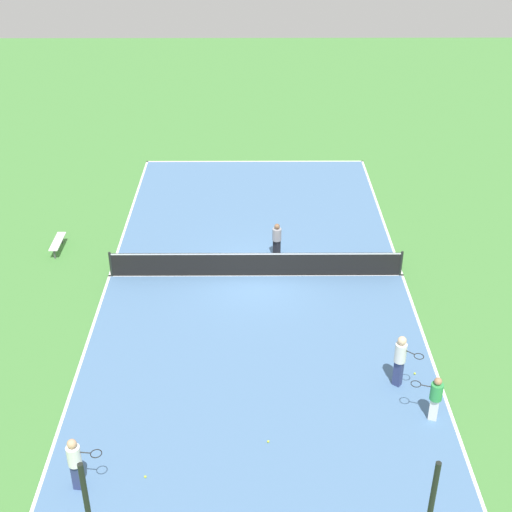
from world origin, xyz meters
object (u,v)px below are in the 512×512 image
(player_far_white, at_px, (400,357))
(tennis_ball_near_net, at_px, (145,477))
(player_far_green, at_px, (435,396))
(bench, at_px, (58,242))
(tennis_ball_far_baseline, at_px, (415,373))
(player_near_white, at_px, (75,461))
(tennis_ball_midcourt, at_px, (268,441))
(tennis_net, at_px, (256,264))
(player_baseline_gray, at_px, (277,238))

(player_far_white, relative_size, tennis_ball_near_net, 26.89)
(player_far_green, distance_m, tennis_ball_near_net, 8.47)
(bench, distance_m, player_far_white, 15.27)
(player_far_white, distance_m, tennis_ball_far_baseline, 1.31)
(player_near_white, distance_m, tennis_ball_far_baseline, 10.77)
(player_near_white, bearing_deg, tennis_ball_midcourt, 24.30)
(tennis_ball_far_baseline, xyz_separation_m, tennis_ball_midcourt, (4.73, 2.96, 0.00))
(tennis_net, relative_size, player_far_green, 7.52)
(tennis_net, height_order, player_baseline_gray, player_baseline_gray)
(player_far_green, distance_m, tennis_ball_midcourt, 4.99)
(player_far_green, distance_m, tennis_ball_far_baseline, 2.18)
(player_near_white, bearing_deg, bench, 112.12)
(tennis_net, xyz_separation_m, player_far_white, (-4.37, 6.55, 0.53))
(bench, height_order, player_baseline_gray, player_baseline_gray)
(tennis_ball_far_baseline, bearing_deg, tennis_net, -50.32)
(player_far_green, height_order, tennis_ball_near_net, player_far_green)
(player_far_white, xyz_separation_m, player_near_white, (9.06, 4.07, -0.10))
(tennis_net, height_order, player_near_white, player_near_white)
(tennis_ball_far_baseline, bearing_deg, tennis_ball_midcourt, 32.06)
(tennis_net, height_order, player_far_green, player_far_green)
(tennis_ball_near_net, bearing_deg, tennis_ball_midcourt, -158.86)
(bench, xyz_separation_m, player_near_white, (-3.53, 12.69, 0.60))
(tennis_ball_near_net, distance_m, tennis_ball_midcourt, 3.54)
(tennis_net, relative_size, player_far_white, 6.23)
(player_far_green, bearing_deg, tennis_ball_near_net, 33.06)
(tennis_net, bearing_deg, tennis_ball_midcourt, 91.89)
(bench, height_order, player_far_white, player_far_white)
(player_baseline_gray, bearing_deg, player_far_white, 158.74)
(tennis_net, bearing_deg, player_near_white, 66.18)
(player_near_white, height_order, tennis_ball_midcourt, player_near_white)
(player_far_white, bearing_deg, tennis_ball_near_net, -113.50)
(player_near_white, xyz_separation_m, tennis_ball_near_net, (-1.68, -0.32, -0.93))
(player_far_white, xyz_separation_m, player_baseline_gray, (3.52, -8.07, -0.23))
(player_far_green, xyz_separation_m, tennis_ball_midcourt, (4.83, 0.95, -0.83))
(player_baseline_gray, relative_size, tennis_ball_near_net, 21.76)
(player_far_green, bearing_deg, tennis_ball_midcourt, 28.86)
(tennis_ball_near_net, bearing_deg, player_far_green, -164.69)
(tennis_ball_far_baseline, distance_m, tennis_ball_midcourt, 5.58)
(tennis_net, bearing_deg, player_far_white, 123.75)
(player_far_white, relative_size, player_baseline_gray, 1.24)
(player_far_white, height_order, player_baseline_gray, player_far_white)
(bench, distance_m, tennis_ball_near_net, 13.43)
(player_near_white, relative_size, tennis_ball_near_net, 24.60)
(tennis_net, xyz_separation_m, tennis_ball_near_net, (3.00, 10.30, -0.50))
(bench, xyz_separation_m, tennis_ball_near_net, (-5.21, 12.37, -0.33))
(bench, bearing_deg, player_far_white, 55.60)
(player_baseline_gray, bearing_deg, player_far_green, 159.19)
(tennis_ball_near_net, xyz_separation_m, tennis_ball_midcourt, (-3.30, -1.28, 0.00))
(player_near_white, xyz_separation_m, player_far_green, (-9.82, -2.54, -0.10))
(tennis_net, distance_m, player_near_white, 11.61)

